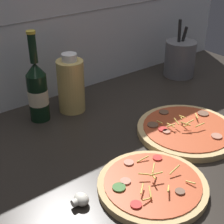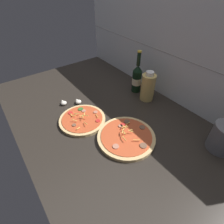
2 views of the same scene
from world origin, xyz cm
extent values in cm
cube|color=#28231E|center=(0.00, 0.00, 1.25)|extent=(160.00, 90.00, 2.50)
cube|color=silver|center=(0.00, 45.50, 30.00)|extent=(160.00, 1.00, 60.00)
cube|color=gray|center=(0.00, 44.95, 30.00)|extent=(156.80, 0.16, 0.30)
cylinder|color=tan|center=(-8.16, -11.17, 3.35)|extent=(25.52, 25.52, 1.69)
cylinder|color=#C14C28|center=(-8.16, -11.17, 4.34)|extent=(22.46, 22.46, 0.30)
cylinder|color=#336628|center=(-15.56, -8.05, 4.69)|extent=(3.02, 3.02, 0.40)
cylinder|color=#B7755B|center=(-7.99, -2.49, 4.69)|extent=(2.46, 2.46, 0.40)
cylinder|color=#B7755B|center=(-13.08, -7.34, 4.69)|extent=(2.48, 2.48, 0.40)
cylinder|color=brown|center=(-5.76, -17.31, 4.69)|extent=(2.22, 2.22, 0.40)
cylinder|color=red|center=(-1.04, -5.44, 4.69)|extent=(2.37, 2.37, 0.40)
cylinder|color=red|center=(-16.06, -14.42, 4.69)|extent=(2.48, 2.48, 0.40)
cylinder|color=#EFCC56|center=(-8.17, -11.39, 6.18)|extent=(1.16, 2.30, 0.89)
cylinder|color=#EFCC56|center=(-1.92, -16.97, 5.04)|extent=(1.00, 2.34, 0.77)
cylinder|color=#EFCC56|center=(-9.06, -9.10, 5.89)|extent=(2.28, 1.89, 0.61)
cylinder|color=#EFCC56|center=(-13.42, -14.98, 5.13)|extent=(2.65, 0.63, 0.93)
cylinder|color=#EFCC56|center=(-2.19, -12.23, 5.80)|extent=(3.35, 0.43, 1.39)
cylinder|color=#EFCC56|center=(-12.38, -12.17, 5.49)|extent=(2.64, 2.21, 0.67)
cylinder|color=#EFCC56|center=(-7.96, -15.83, 5.66)|extent=(2.43, 2.14, 1.00)
cylinder|color=#EFCC56|center=(-7.24, -11.21, 6.44)|extent=(3.17, 1.44, 0.47)
cylinder|color=#EFCC56|center=(-6.52, -9.59, 6.75)|extent=(2.61, 2.22, 0.93)
cylinder|color=#EFCC56|center=(-11.75, -14.04, 5.62)|extent=(1.95, 2.68, 1.00)
cylinder|color=#EFCC56|center=(-4.58, -3.84, 5.01)|extent=(3.38, 0.96, 1.07)
cylinder|color=tan|center=(16.32, 0.09, 3.42)|extent=(28.90, 28.90, 1.84)
cylinder|color=#C14C28|center=(16.32, 0.09, 4.49)|extent=(25.44, 25.44, 0.30)
cylinder|color=brown|center=(8.98, 6.73, 4.84)|extent=(3.20, 3.20, 0.40)
cylinder|color=#B7755B|center=(18.74, -8.45, 4.84)|extent=(3.02, 3.02, 0.40)
cylinder|color=brown|center=(26.01, 2.12, 4.84)|extent=(3.39, 3.39, 0.40)
cylinder|color=red|center=(9.56, 3.26, 4.84)|extent=(2.60, 2.60, 0.40)
cylinder|color=brown|center=(17.03, 10.18, 4.84)|extent=(2.96, 2.96, 0.40)
cylinder|color=#B7755B|center=(9.53, 1.72, 4.84)|extent=(2.19, 2.19, 0.40)
cylinder|color=#EFCC56|center=(14.38, -0.77, 6.83)|extent=(2.03, 2.60, 1.03)
cylinder|color=#EFCC56|center=(11.72, 2.31, 5.84)|extent=(0.71, 3.22, 0.74)
cylinder|color=#EFCC56|center=(15.63, -1.02, 6.99)|extent=(3.09, 1.06, 1.23)
cylinder|color=#EFCC56|center=(22.10, 1.54, 5.61)|extent=(2.38, 2.88, 0.43)
cylinder|color=#EFCC56|center=(13.46, 1.84, 6.76)|extent=(0.91, 2.57, 1.12)
cylinder|color=#EFCC56|center=(18.09, -2.93, 6.07)|extent=(3.40, 0.79, 0.58)
cylinder|color=#EFCC56|center=(15.28, -0.58, 5.86)|extent=(1.91, 1.45, 0.76)
cylinder|color=#EFCC56|center=(11.43, 1.98, 6.07)|extent=(2.43, 1.57, 1.10)
cylinder|color=#EFCC56|center=(10.84, 5.84, 5.52)|extent=(0.52, 2.22, 0.47)
cylinder|color=#EFCC56|center=(16.78, 2.87, 6.08)|extent=(1.55, 1.67, 0.60)
cylinder|color=#EFCC56|center=(16.38, 2.29, 7.03)|extent=(0.79, 2.66, 0.99)
cylinder|color=black|center=(-13.44, 33.80, 9.93)|extent=(6.07, 6.07, 14.86)
cone|color=black|center=(-13.44, 33.80, 19.27)|extent=(6.07, 6.07, 3.82)
cylinder|color=black|center=(-13.44, 33.80, 25.43)|extent=(2.31, 2.31, 8.50)
cylinder|color=gold|center=(-13.44, 33.80, 30.08)|extent=(2.65, 2.65, 0.80)
cylinder|color=beige|center=(-13.44, 33.80, 10.23)|extent=(6.14, 6.14, 4.75)
cylinder|color=#D6B766|center=(-2.31, 32.87, 10.95)|extent=(8.59, 8.59, 16.90)
cylinder|color=white|center=(-2.31, 32.87, 20.55)|extent=(4.72, 4.72, 2.30)
cylinder|color=white|center=(-25.23, -5.24, 3.79)|extent=(1.66, 1.66, 1.66)
ellipsoid|color=silver|center=(-23.76, -5.24, 3.79)|extent=(3.13, 3.69, 2.58)
cylinder|color=slate|center=(46.99, 31.49, 9.44)|extent=(11.96, 11.96, 13.87)
cylinder|color=black|center=(45.91, 31.89, 16.42)|extent=(1.97, 2.68, 16.78)
cylinder|color=black|center=(47.82, 31.91, 15.03)|extent=(2.65, 3.65, 13.97)
camera|label=1|loc=(-52.76, -53.54, 56.64)|focal=55.00mm
camera|label=2|loc=(59.39, -40.85, 68.72)|focal=28.00mm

